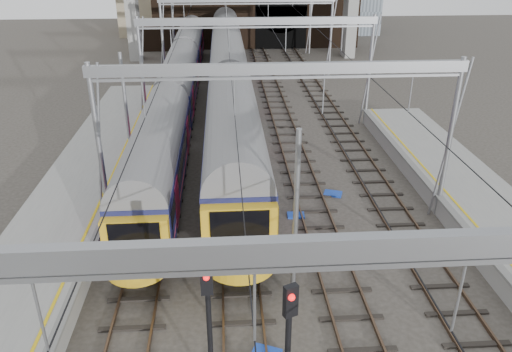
{
  "coord_description": "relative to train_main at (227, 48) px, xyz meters",
  "views": [
    {
      "loc": [
        -2.47,
        -13.5,
        12.68
      ],
      "look_at": [
        -1.03,
        8.09,
        2.4
      ],
      "focal_mm": 35.0,
      "sensor_mm": 36.0,
      "label": 1
    }
  ],
  "objects": [
    {
      "name": "platform_left",
      "position": [
        -8.18,
        -35.88,
        -2.1
      ],
      "size": [
        4.32,
        55.0,
        1.12
      ],
      "color": "gray",
      "rests_on": "ground"
    },
    {
      "name": "equip_cover_c",
      "position": [
        3.01,
        -30.11,
        -2.6
      ],
      "size": [
        0.89,
        0.65,
        0.1
      ],
      "primitive_type": "cube",
      "rotation": [
        0.0,
        0.0,
        -0.05
      ],
      "color": "#183FB8",
      "rests_on": "ground"
    },
    {
      "name": "equip_cover_b",
      "position": [
        5.37,
        -27.9,
        -2.6
      ],
      "size": [
        1.12,
        0.95,
        0.11
      ],
      "primitive_type": "cube",
      "rotation": [
        0.0,
        0.0,
        -0.34
      ],
      "color": "#183FB8",
      "rests_on": "ground"
    },
    {
      "name": "train_second",
      "position": [
        -4.0,
        -12.56,
        -0.26
      ],
      "size": [
        2.65,
        45.98,
        4.61
      ],
      "color": "black",
      "rests_on": "ground"
    },
    {
      "name": "signal_near_centre",
      "position": [
        1.03,
        -42.04,
        0.52
      ],
      "size": [
        0.4,
        0.47,
        5.06
      ],
      "rotation": [
        0.0,
        0.0,
        0.43
      ],
      "color": "black",
      "rests_on": "ground"
    },
    {
      "name": "overhead_line",
      "position": [
        2.0,
        -16.9,
        3.91
      ],
      "size": [
        16.8,
        80.0,
        8.0
      ],
      "color": "gray",
      "rests_on": "ground"
    },
    {
      "name": "train_main",
      "position": [
        0.0,
        0.0,
        0.0
      ],
      "size": [
        3.07,
        70.98,
        5.19
      ],
      "color": "black",
      "rests_on": "ground"
    },
    {
      "name": "ground",
      "position": [
        2.0,
        -38.38,
        -2.65
      ],
      "size": [
        160.0,
        160.0,
        0.0
      ],
      "primitive_type": "plane",
      "color": "#38332D",
      "rests_on": "ground"
    },
    {
      "name": "retaining_wall",
      "position": [
        3.4,
        13.55,
        1.68
      ],
      "size": [
        28.0,
        2.75,
        9.0
      ],
      "color": "black",
      "rests_on": "ground"
    },
    {
      "name": "tracks",
      "position": [
        2.0,
        -23.38,
        -2.63
      ],
      "size": [
        14.4,
        80.0,
        0.22
      ],
      "color": "#4C3828",
      "rests_on": "ground"
    },
    {
      "name": "signal_near_left",
      "position": [
        -1.08,
        -40.76,
        0.37
      ],
      "size": [
        0.34,
        0.46,
        4.78
      ],
      "rotation": [
        0.0,
        0.0,
        0.03
      ],
      "color": "black",
      "rests_on": "ground"
    }
  ]
}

